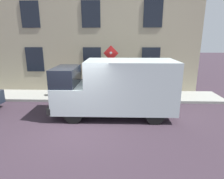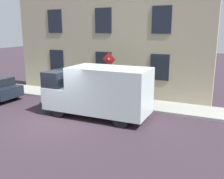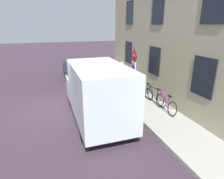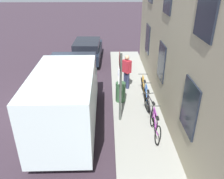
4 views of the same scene
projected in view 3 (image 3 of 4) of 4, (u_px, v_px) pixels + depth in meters
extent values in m
plane|color=#332630|center=(65.00, 108.00, 9.69)|extent=(80.00, 80.00, 0.00)
cube|color=gray|center=(136.00, 98.00, 10.86)|extent=(2.01, 15.07, 0.14)
cube|color=tan|center=(162.00, 38.00, 10.23)|extent=(0.70, 13.07, 6.59)
cube|color=black|center=(203.00, 77.00, 7.27)|extent=(0.06, 1.10, 1.50)
cube|color=black|center=(154.00, 61.00, 10.50)|extent=(0.06, 1.10, 1.50)
cube|color=black|center=(129.00, 52.00, 13.73)|extent=(0.06, 1.10, 1.50)
cube|color=black|center=(215.00, 1.00, 6.42)|extent=(0.06, 1.10, 1.50)
cube|color=black|center=(158.00, 9.00, 9.66)|extent=(0.06, 1.10, 1.50)
cube|color=black|center=(130.00, 13.00, 12.89)|extent=(0.06, 1.10, 1.50)
cylinder|color=#474C47|center=(134.00, 80.00, 9.06)|extent=(0.09, 0.09, 2.74)
pyramid|color=silver|center=(134.00, 56.00, 8.68)|extent=(0.07, 0.50, 0.50)
pyramid|color=red|center=(134.00, 56.00, 8.68)|extent=(0.06, 0.56, 0.56)
cube|color=white|center=(134.00, 68.00, 8.86)|extent=(0.07, 0.44, 0.56)
cylinder|color=#1933B2|center=(133.00, 67.00, 8.83)|extent=(0.03, 0.24, 0.24)
cube|color=silver|center=(100.00, 93.00, 7.68)|extent=(2.02, 3.81, 2.18)
cube|color=silver|center=(87.00, 87.00, 10.19)|extent=(2.01, 1.41, 1.10)
cube|color=black|center=(85.00, 69.00, 10.09)|extent=(1.93, 0.99, 0.84)
cube|color=black|center=(84.00, 89.00, 10.98)|extent=(2.00, 0.17, 0.28)
cylinder|color=black|center=(71.00, 99.00, 9.86)|extent=(0.22, 0.76, 0.76)
cylinder|color=black|center=(104.00, 95.00, 10.40)|extent=(0.22, 0.76, 0.76)
cylinder|color=black|center=(83.00, 131.00, 6.88)|extent=(0.22, 0.76, 0.76)
cylinder|color=black|center=(129.00, 123.00, 7.41)|extent=(0.22, 0.76, 0.76)
cube|color=black|center=(75.00, 69.00, 15.47)|extent=(1.89, 4.06, 0.64)
cube|color=black|center=(75.00, 64.00, 15.12)|extent=(1.69, 2.45, 0.60)
cylinder|color=black|center=(64.00, 70.00, 16.55)|extent=(0.20, 0.61, 0.60)
cylinder|color=black|center=(82.00, 69.00, 16.96)|extent=(0.20, 0.61, 0.60)
cylinder|color=black|center=(67.00, 77.00, 14.15)|extent=(0.20, 0.61, 0.60)
cylinder|color=black|center=(87.00, 76.00, 14.56)|extent=(0.20, 0.61, 0.60)
torus|color=black|center=(160.00, 100.00, 9.40)|extent=(0.16, 0.66, 0.66)
torus|color=black|center=(172.00, 109.00, 8.45)|extent=(0.16, 0.66, 0.66)
cylinder|color=purple|center=(164.00, 99.00, 9.03)|extent=(0.05, 0.60, 0.60)
cylinder|color=purple|center=(165.00, 94.00, 8.87)|extent=(0.05, 0.73, 0.07)
cylinder|color=purple|center=(168.00, 102.00, 8.71)|extent=(0.04, 0.19, 0.55)
cylinder|color=purple|center=(169.00, 108.00, 8.66)|extent=(0.04, 0.43, 0.12)
cylinder|color=purple|center=(160.00, 96.00, 9.30)|extent=(0.04, 0.09, 0.50)
cube|color=black|center=(170.00, 96.00, 8.54)|extent=(0.08, 0.20, 0.06)
cylinder|color=#262626|center=(161.00, 90.00, 9.18)|extent=(0.46, 0.04, 0.03)
torus|color=black|center=(149.00, 94.00, 10.26)|extent=(0.20, 0.67, 0.66)
torus|color=black|center=(161.00, 101.00, 9.37)|extent=(0.20, 0.67, 0.66)
cylinder|color=black|center=(153.00, 92.00, 9.91)|extent=(0.11, 0.60, 0.60)
cylinder|color=black|center=(154.00, 88.00, 9.76)|extent=(0.13, 0.73, 0.07)
cylinder|color=black|center=(157.00, 95.00, 9.60)|extent=(0.06, 0.19, 0.55)
cylinder|color=black|center=(159.00, 100.00, 9.56)|extent=(0.09, 0.43, 0.12)
cylinder|color=black|center=(149.00, 90.00, 10.16)|extent=(0.05, 0.09, 0.50)
cube|color=black|center=(159.00, 89.00, 9.44)|extent=(0.10, 0.21, 0.06)
cylinder|color=#262626|center=(150.00, 85.00, 10.05)|extent=(0.46, 0.09, 0.03)
torus|color=black|center=(142.00, 88.00, 11.18)|extent=(0.19, 0.66, 0.65)
torus|color=black|center=(150.00, 94.00, 10.23)|extent=(0.19, 0.66, 0.65)
cylinder|color=#285AB3|center=(144.00, 87.00, 10.81)|extent=(0.05, 0.60, 0.60)
cylinder|color=#285AB3|center=(145.00, 82.00, 10.65)|extent=(0.05, 0.73, 0.07)
cylinder|color=#285AB3|center=(147.00, 89.00, 10.48)|extent=(0.04, 0.19, 0.55)
cylinder|color=#285AB3|center=(148.00, 94.00, 10.43)|extent=(0.05, 0.43, 0.12)
cylinder|color=#285AB3|center=(142.00, 84.00, 11.08)|extent=(0.04, 0.09, 0.50)
cube|color=black|center=(148.00, 84.00, 10.32)|extent=(0.09, 0.20, 0.06)
cylinder|color=#262626|center=(142.00, 80.00, 10.96)|extent=(0.46, 0.04, 0.03)
torus|color=black|center=(134.00, 84.00, 12.07)|extent=(0.17, 0.66, 0.66)
torus|color=black|center=(142.00, 89.00, 11.12)|extent=(0.17, 0.66, 0.66)
cylinder|color=gold|center=(137.00, 82.00, 11.70)|extent=(0.05, 0.60, 0.60)
cylinder|color=gold|center=(137.00, 78.00, 11.54)|extent=(0.06, 0.73, 0.07)
cylinder|color=gold|center=(139.00, 84.00, 11.37)|extent=(0.04, 0.19, 0.55)
cylinder|color=gold|center=(140.00, 88.00, 11.32)|extent=(0.05, 0.43, 0.12)
cylinder|color=gold|center=(135.00, 80.00, 11.97)|extent=(0.04, 0.09, 0.50)
cube|color=black|center=(140.00, 79.00, 11.21)|extent=(0.09, 0.20, 0.06)
cylinder|color=#262626|center=(135.00, 75.00, 11.85)|extent=(0.46, 0.04, 0.03)
cylinder|color=#262B47|center=(120.00, 82.00, 12.09)|extent=(0.16, 0.16, 0.85)
cylinder|color=#262B47|center=(123.00, 82.00, 12.00)|extent=(0.16, 0.16, 0.85)
cube|color=#B42834|center=(122.00, 71.00, 11.81)|extent=(0.46, 0.47, 0.62)
sphere|color=tan|center=(122.00, 64.00, 11.66)|extent=(0.22, 0.22, 0.22)
cylinder|color=#2D5133|center=(124.00, 89.00, 10.74)|extent=(0.44, 0.44, 0.90)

